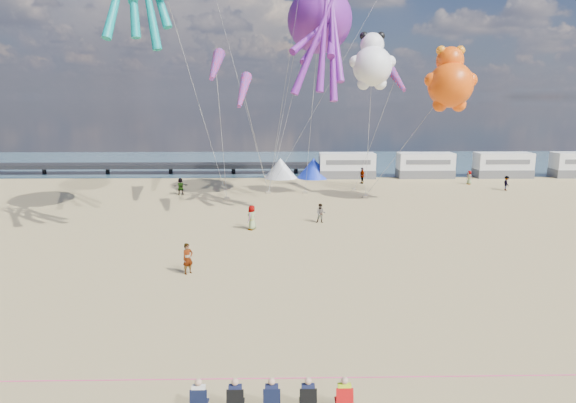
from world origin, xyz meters
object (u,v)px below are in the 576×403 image
Objects in this scene: motorhome_2 at (503,165)px; sandbag_b at (305,192)px; tent_blue at (314,168)px; standing_person at (188,259)px; beachgoer_6 at (469,177)px; motorhome_1 at (425,165)px; beachgoer_3 at (362,176)px; beachgoer_2 at (506,183)px; beachgoer_1 at (321,213)px; sandbag_e at (268,192)px; beachgoer_0 at (252,218)px; kite_octopus_purple at (319,20)px; beachgoer_4 at (181,186)px; kite_panda at (372,66)px; sandbag_d at (354,189)px; motorhome_0 at (347,165)px; tent_white at (280,168)px; kite_teddy_orange at (451,85)px; spectator_row at (272,396)px; windsock_mid at (396,78)px; sandbag_c at (365,197)px; sandbag_a at (227,198)px; windsock_right at (243,91)px; windsock_left at (216,66)px.

sandbag_b is at bearing -157.41° from motorhome_2.
standing_person is (-9.32, -34.08, -0.33)m from tent_blue.
motorhome_1 is at bearing -162.00° from beachgoer_6.
beachgoer_2 is at bearing 51.45° from beachgoer_3.
beachgoer_1 is 13.20m from sandbag_e.
beachgoer_0 is 0.15× the size of kite_octopus_purple.
kite_panda is at bearing 153.79° from beachgoer_4.
sandbag_d is at bearing 20.98° from standing_person.
motorhome_0 reaches higher than beachgoer_2.
standing_person is 0.14× the size of kite_octopus_purple.
beachgoer_3 is at bearing 83.55° from kite_panda.
kite_teddy_orange reaches higher than tent_white.
kite_panda is (-18.83, -14.05, 10.78)m from motorhome_2.
tent_blue is 0.66× the size of kite_panda.
spectator_row is 12.20× the size of sandbag_b.
motorhome_2 is 32.98m from beachgoer_1.
tent_blue is 21.48m from beachgoer_2.
beachgoer_3 is 1.07× the size of beachgoer_4.
standing_person is 0.31× the size of windsock_mid.
tent_white reaches higher than standing_person.
sandbag_d is at bearing -92.10° from beachgoer_6.
kite_octopus_purple is at bearing -171.72° from sandbag_c.
beachgoer_3 reaches higher than sandbag_a.
motorhome_0 is 26.63m from beachgoer_0.
motorhome_1 reaches higher than beachgoer_4.
windsock_right is at bearing -151.07° from kite_panda.
kite_panda is (-0.99, -9.79, 11.37)m from beachgoer_3.
windsock_left is at bearing 106.30° from beachgoer_2.
motorhome_2 is 13.20× the size of sandbag_c.
sandbag_d is (-0.48, 4.00, 0.00)m from sandbag_c.
motorhome_2 reaches higher than beachgoer_1.
motorhome_2 is 23.00m from tent_blue.
beachgoer_2 is 3.05× the size of sandbag_e.
beachgoer_2 is 0.31× the size of windsock_right.
motorhome_1 is 29.98m from windsock_left.
motorhome_1 is at bearing 49.25° from windsock_right.
beachgoer_0 is at bearing -121.90° from sandbag_d.
sandbag_a is at bearing 47.68° from standing_person.
spectator_row is at bearing -111.87° from standing_person.
windsock_right is at bearing -73.41° from sandbag_a.
tent_white is 10.24m from sandbag_e.
tent_blue is 0.72× the size of windsock_mid.
beachgoer_2 is at bearing 34.87° from kite_octopus_purple.
motorhome_1 is at bearing 96.53° from beachgoer_3.
tent_white is at bearing 125.92° from windsock_mid.
spectator_row is at bearing 150.73° from beachgoer_2.
tent_blue is at bearing -158.43° from beachgoer_4.
motorhome_0 is 3.89× the size of beachgoer_4.
windsock_mid is at bearing -142.97° from motorhome_2.
motorhome_1 is at bearing 65.09° from beachgoer_1.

